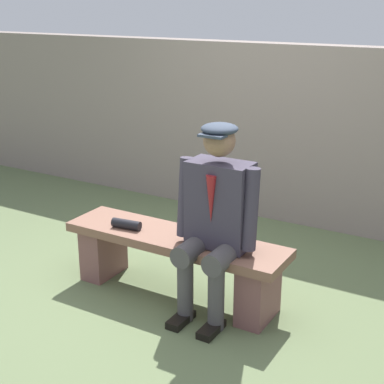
# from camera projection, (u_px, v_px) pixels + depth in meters

# --- Properties ---
(ground_plane) EXTENTS (30.00, 30.00, 0.00)m
(ground_plane) POSITION_uv_depth(u_px,v_px,m) (175.00, 294.00, 4.23)
(ground_plane) COLOR #5B6B46
(bench) EXTENTS (1.67, 0.43, 0.47)m
(bench) POSITION_uv_depth(u_px,v_px,m) (175.00, 256.00, 4.13)
(bench) COLOR brown
(bench) RESTS_ON ground
(seated_man) EXTENTS (0.59, 0.55, 1.33)m
(seated_man) POSITION_uv_depth(u_px,v_px,m) (216.00, 214.00, 3.78)
(seated_man) COLOR #373141
(seated_man) RESTS_ON ground
(rolled_magazine) EXTENTS (0.23, 0.10, 0.07)m
(rolled_magazine) POSITION_uv_depth(u_px,v_px,m) (126.00, 224.00, 4.19)
(rolled_magazine) COLOR black
(rolled_magazine) RESTS_ON bench
(stadium_wall) EXTENTS (12.00, 0.24, 1.69)m
(stadium_wall) POSITION_uv_depth(u_px,v_px,m) (279.00, 133.00, 5.51)
(stadium_wall) COLOR gray
(stadium_wall) RESTS_ON ground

